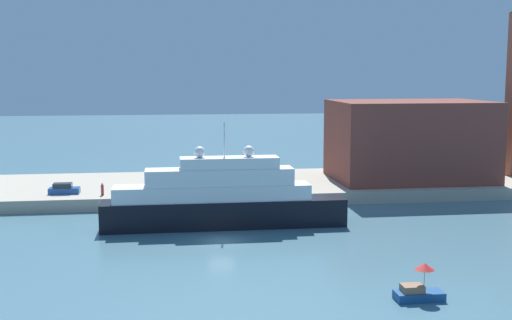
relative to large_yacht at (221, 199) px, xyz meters
name	(u,v)px	position (x,y,z in m)	size (l,w,h in m)	color
ground	(221,242)	(-0.56, -6.09, -3.14)	(400.00, 400.00, 0.00)	slate
quay_dock	(206,188)	(-0.56, 20.57, -2.34)	(110.00, 21.33, 1.59)	#ADA38E
large_yacht	(221,199)	(0.00, 0.00, 0.00)	(26.72, 3.70, 11.59)	black
small_motorboat	(419,289)	(12.69, -24.96, -2.28)	(3.64, 1.55, 2.85)	navy
harbor_building	(410,140)	(28.68, 19.20, 4.09)	(21.66, 14.71, 11.28)	brown
parked_car	(64,189)	(-18.95, 14.25, -0.97)	(3.81, 1.70, 1.35)	#1E4C99
person_figure	(102,190)	(-13.97, 12.40, -0.83)	(0.36, 0.36, 1.56)	maroon
mooring_bollard	(262,190)	(6.11, 11.55, -1.19)	(0.52, 0.52, 0.71)	black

